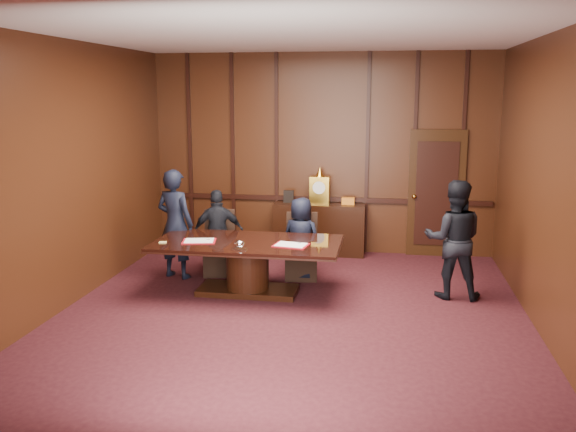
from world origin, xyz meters
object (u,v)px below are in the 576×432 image
object	(u,v)px
signatory_left	(218,233)
witness_left	(175,224)
sideboard	(319,227)
witness_right	(454,239)
conference_table	(248,259)
signatory_right	(301,239)

from	to	relation	value
signatory_left	witness_left	xyz separation A→B (m)	(-0.62, -0.21, 0.17)
sideboard	witness_left	bearing A→B (deg)	-139.14
witness_left	signatory_left	bearing A→B (deg)	-145.24
signatory_left	witness_left	world-z (taller)	witness_left
sideboard	witness_right	xyz separation A→B (m)	(2.09, -2.03, 0.34)
witness_right	conference_table	bearing A→B (deg)	8.57
signatory_left	conference_table	bearing A→B (deg)	110.96
witness_right	witness_left	bearing A→B (deg)	-1.57
signatory_right	conference_table	bearing A→B (deg)	65.92
sideboard	signatory_right	xyz separation A→B (m)	(-0.10, -1.54, 0.15)
signatory_left	witness_right	size ratio (longest dim) A/B	0.82
witness_right	signatory_left	bearing A→B (deg)	-5.64
sideboard	witness_left	size ratio (longest dim) A/B	0.95
signatory_right	witness_right	xyz separation A→B (m)	(2.19, -0.49, 0.19)
sideboard	witness_right	size ratio (longest dim) A/B	0.97
signatory_left	witness_right	world-z (taller)	witness_right
signatory_left	witness_right	distance (m)	3.53
sideboard	witness_left	xyz separation A→B (m)	(-2.02, -1.75, 0.36)
signatory_right	witness_right	world-z (taller)	witness_right
sideboard	conference_table	bearing A→B (deg)	-107.89
signatory_right	signatory_left	bearing A→B (deg)	15.02
witness_left	conference_table	bearing A→B (deg)	171.00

